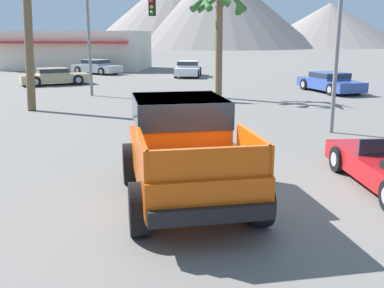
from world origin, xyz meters
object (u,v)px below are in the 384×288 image
(parked_car_tan, at_px, (54,76))
(orange_pickup_truck, at_px, (183,144))
(parked_car_white, at_px, (188,69))
(palm_tree_short, at_px, (219,12))
(parked_car_blue, at_px, (330,82))
(traffic_light_main, at_px, (117,24))
(parked_car_silver, at_px, (96,67))

(parked_car_tan, bearing_deg, orange_pickup_truck, -3.46)
(parked_car_white, xyz_separation_m, palm_tree_short, (3.08, -12.37, 3.72))
(parked_car_blue, xyz_separation_m, traffic_light_main, (-11.71, -3.14, 3.21))
(parked_car_white, distance_m, parked_car_blue, 13.12)
(parked_car_tan, relative_size, traffic_light_main, 0.87)
(parked_car_silver, bearing_deg, parked_car_tan, 25.18)
(orange_pickup_truck, height_order, parked_car_silver, orange_pickup_truck)
(parked_car_white, relative_size, parked_car_blue, 0.88)
(palm_tree_short, bearing_deg, traffic_light_main, 178.96)
(traffic_light_main, bearing_deg, parked_car_white, 79.45)
(parked_car_white, bearing_deg, parked_car_blue, 134.04)
(orange_pickup_truck, xyz_separation_m, parked_car_tan, (-11.39, 20.25, -0.53))
(parked_car_silver, distance_m, parked_car_tan, 8.67)
(parked_car_white, xyz_separation_m, parked_car_blue, (9.42, -9.13, -0.04))
(parked_car_silver, height_order, parked_car_tan, parked_car_silver)
(parked_car_silver, xyz_separation_m, parked_car_white, (8.10, -1.54, 0.01))
(orange_pickup_truck, height_order, parked_car_white, orange_pickup_truck)
(parked_car_tan, distance_m, traffic_light_main, 8.45)
(orange_pickup_truck, distance_m, parked_car_blue, 19.28)
(parked_car_tan, xyz_separation_m, palm_tree_short, (11.25, -5.24, 3.78))
(palm_tree_short, bearing_deg, parked_car_white, 103.96)
(orange_pickup_truck, distance_m, parked_car_tan, 23.24)
(parked_car_tan, bearing_deg, palm_tree_short, 32.20)
(orange_pickup_truck, xyz_separation_m, traffic_light_main, (-5.51, 15.11, 2.70))
(orange_pickup_truck, relative_size, parked_car_tan, 1.08)
(parked_car_silver, bearing_deg, palm_tree_short, 64.41)
(parked_car_blue, bearing_deg, traffic_light_main, -8.17)
(parked_car_silver, bearing_deg, parked_car_blue, 84.30)
(parked_car_silver, bearing_deg, orange_pickup_truck, 47.01)
(parked_car_silver, relative_size, palm_tree_short, 0.82)
(palm_tree_short, bearing_deg, parked_car_blue, 27.06)
(traffic_light_main, bearing_deg, parked_car_silver, 112.85)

